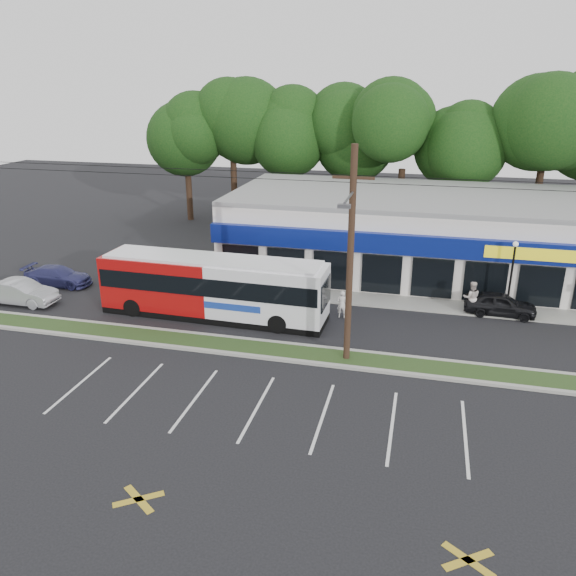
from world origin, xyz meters
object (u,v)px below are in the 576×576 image
(utility_pole, at_px, (347,250))
(pedestrian_b, at_px, (471,298))
(car_dark, at_px, (500,304))
(pedestrian_a, at_px, (342,304))
(car_blue, at_px, (58,276))
(lamp_post, at_px, (512,269))
(car_silver, at_px, (21,292))
(metrobus, at_px, (213,286))

(utility_pole, bearing_deg, pedestrian_b, 50.17)
(car_dark, relative_size, pedestrian_a, 2.46)
(utility_pole, bearing_deg, pedestrian_a, 99.31)
(car_blue, bearing_deg, lamp_post, -88.12)
(utility_pole, distance_m, car_silver, 20.30)
(utility_pole, xyz_separation_m, pedestrian_a, (-0.83, 5.07, -4.62))
(car_dark, xyz_separation_m, car_blue, (-27.21, -1.65, -0.03))
(car_blue, bearing_deg, pedestrian_b, -88.87)
(lamp_post, height_order, car_blue, lamp_post)
(metrobus, relative_size, car_blue, 2.94)
(lamp_post, relative_size, car_blue, 0.98)
(car_dark, relative_size, pedestrian_b, 2.02)
(metrobus, relative_size, pedestrian_a, 8.08)
(car_blue, distance_m, pedestrian_a, 18.63)
(metrobus, distance_m, car_dark, 16.12)
(car_silver, relative_size, pedestrian_b, 2.27)
(utility_pole, distance_m, pedestrian_a, 6.91)
(pedestrian_a, bearing_deg, metrobus, 8.91)
(car_silver, xyz_separation_m, pedestrian_b, (25.75, 4.82, 0.24))
(car_dark, xyz_separation_m, pedestrian_b, (-1.60, -0.18, 0.30))
(utility_pole, xyz_separation_m, car_dark, (7.77, 7.57, -4.75))
(car_silver, xyz_separation_m, car_blue, (0.15, 3.35, -0.09))
(utility_pole, height_order, pedestrian_a, utility_pole)
(car_dark, height_order, car_blue, car_dark)
(car_dark, xyz_separation_m, car_silver, (-27.36, -5.00, 0.06))
(utility_pole, xyz_separation_m, pedestrian_b, (6.17, 7.39, -4.45))
(metrobus, bearing_deg, pedestrian_b, 16.80)
(car_silver, bearing_deg, car_dark, -79.87)
(car_silver, bearing_deg, lamp_post, -79.42)
(utility_pole, relative_size, car_silver, 11.43)
(car_dark, bearing_deg, pedestrian_a, 109.22)
(metrobus, height_order, car_dark, metrobus)
(utility_pole, height_order, pedestrian_b, utility_pole)
(utility_pole, distance_m, car_dark, 11.85)
(car_blue, bearing_deg, car_dark, -88.69)
(car_blue, bearing_deg, utility_pole, -109.11)
(metrobus, relative_size, pedestrian_b, 6.64)
(utility_pole, height_order, lamp_post, utility_pole)
(metrobus, bearing_deg, utility_pole, -23.10)
(utility_pole, distance_m, pedestrian_b, 10.61)
(car_dark, distance_m, pedestrian_a, 8.96)
(lamp_post, xyz_separation_m, pedestrian_a, (-9.00, -2.80, -1.88))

